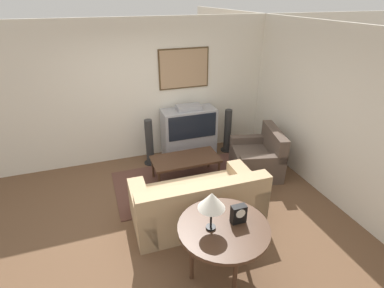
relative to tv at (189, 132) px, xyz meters
name	(u,v)px	position (x,y,z in m)	size (l,w,h in m)	color
ground_plane	(171,218)	(-0.90, -1.80, -0.52)	(12.00, 12.00, 0.00)	brown
wall_back	(139,92)	(-0.89, 0.33, 0.84)	(12.00, 0.10, 2.70)	silver
wall_right	(329,114)	(1.73, -1.80, 0.83)	(0.06, 12.00, 2.70)	silver
area_rug	(188,181)	(-0.34, -0.94, -0.51)	(2.57, 1.43, 0.01)	brown
tv	(189,132)	(0.00, 0.00, 0.00)	(1.07, 0.47, 1.10)	#9E9EA3
couch	(198,203)	(-0.53, -1.96, -0.22)	(1.88, 0.99, 0.83)	tan
armchair	(258,158)	(1.02, -1.04, -0.23)	(1.02, 1.14, 0.85)	brown
coffee_table	(186,160)	(-0.35, -0.86, -0.12)	(1.19, 0.59, 0.44)	#472D1E
console_table	(224,231)	(-0.59, -2.97, 0.15)	(1.03, 1.03, 0.74)	#472D1E
table_lamp	(212,201)	(-0.74, -2.95, 0.59)	(0.30, 0.30, 0.47)	black
mantel_clock	(239,214)	(-0.40, -2.95, 0.33)	(0.17, 0.10, 0.22)	black
speaker_tower_left	(149,143)	(-0.84, -0.07, -0.08)	(0.25, 0.25, 0.93)	black
speaker_tower_right	(227,132)	(0.84, -0.07, -0.08)	(0.25, 0.25, 0.93)	black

